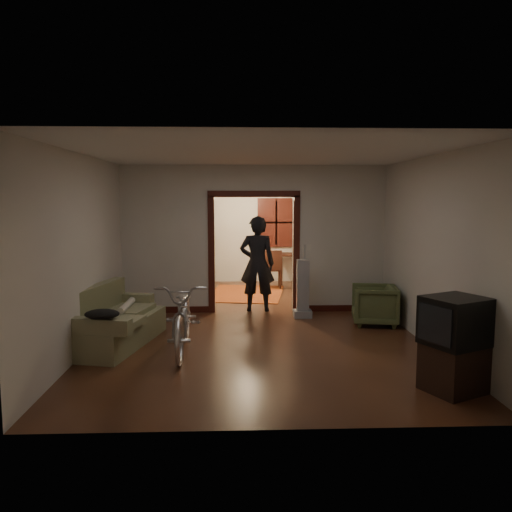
{
  "coord_description": "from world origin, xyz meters",
  "views": [
    {
      "loc": [
        -0.33,
        -8.73,
        2.18
      ],
      "look_at": [
        0.0,
        -0.3,
        1.2
      ],
      "focal_mm": 35.0,
      "sensor_mm": 36.0,
      "label": 1
    }
  ],
  "objects": [
    {
      "name": "crt_tv",
      "position": [
        2.12,
        -3.37,
        0.81
      ],
      "size": [
        0.81,
        0.78,
        0.54
      ],
      "primitive_type": "cube",
      "rotation": [
        0.0,
        0.0,
        0.44
      ],
      "color": "black",
      "rests_on": "tv_stand"
    },
    {
      "name": "locker",
      "position": [
        -1.4,
        3.71,
        0.82
      ],
      "size": [
        0.91,
        0.65,
        1.63
      ],
      "primitive_type": "cube",
      "rotation": [
        0.0,
        0.0,
        -0.26
      ],
      "color": "black",
      "rests_on": "floor"
    },
    {
      "name": "armchair",
      "position": [
        2.05,
        -0.35,
        0.34
      ],
      "size": [
        0.87,
        0.86,
        0.69
      ],
      "primitive_type": "imported",
      "rotation": [
        0.0,
        0.0,
        -1.74
      ],
      "color": "#495630",
      "rests_on": "floor"
    },
    {
      "name": "vacuum",
      "position": [
        0.88,
        0.22,
        0.54
      ],
      "size": [
        0.36,
        0.3,
        1.07
      ],
      "primitive_type": "cube",
      "rotation": [
        0.0,
        0.0,
        -0.13
      ],
      "color": "gray",
      "rests_on": "floor"
    },
    {
      "name": "wall_right",
      "position": [
        2.5,
        0.0,
        1.4
      ],
      "size": [
        0.02,
        8.5,
        2.8
      ],
      "primitive_type": "cube",
      "color": "beige",
      "rests_on": "floor"
    },
    {
      "name": "ceiling",
      "position": [
        0.0,
        0.0,
        2.8
      ],
      "size": [
        5.0,
        8.5,
        0.01
      ],
      "primitive_type": "cube",
      "color": "white",
      "rests_on": "floor"
    },
    {
      "name": "far_window",
      "position": [
        0.7,
        4.21,
        1.55
      ],
      "size": [
        0.98,
        0.06,
        1.28
      ],
      "primitive_type": "cube",
      "color": "black",
      "rests_on": "wall_back"
    },
    {
      "name": "desk",
      "position": [
        1.26,
        3.89,
        0.38
      ],
      "size": [
        1.05,
        0.61,
        0.76
      ],
      "primitive_type": "cube",
      "rotation": [
        0.0,
        0.0,
        0.03
      ],
      "color": "black",
      "rests_on": "floor"
    },
    {
      "name": "floor",
      "position": [
        0.0,
        0.0,
        0.0
      ],
      "size": [
        5.0,
        8.5,
        0.01
      ],
      "primitive_type": "cube",
      "color": "#361B11",
      "rests_on": "ground"
    },
    {
      "name": "light_switch",
      "position": [
        1.05,
        0.68,
        1.25
      ],
      "size": [
        0.08,
        0.01,
        0.12
      ],
      "primitive_type": "cube",
      "color": "silver",
      "rests_on": "partition_wall"
    },
    {
      "name": "bicycle",
      "position": [
        -1.09,
        -1.73,
        0.51
      ],
      "size": [
        0.74,
        1.98,
        1.03
      ],
      "primitive_type": "imported",
      "rotation": [
        0.0,
        0.0,
        0.03
      ],
      "color": "silver",
      "rests_on": "floor"
    },
    {
      "name": "wall_back",
      "position": [
        0.0,
        4.25,
        1.4
      ],
      "size": [
        5.0,
        0.02,
        2.8
      ],
      "primitive_type": "cube",
      "color": "beige",
      "rests_on": "floor"
    },
    {
      "name": "partition_wall",
      "position": [
        0.0,
        0.75,
        1.4
      ],
      "size": [
        5.0,
        0.14,
        2.8
      ],
      "primitive_type": "cube",
      "color": "beige",
      "rests_on": "floor"
    },
    {
      "name": "wall_left",
      "position": [
        -2.5,
        0.0,
        1.4
      ],
      "size": [
        0.02,
        8.5,
        2.8
      ],
      "primitive_type": "cube",
      "color": "beige",
      "rests_on": "floor"
    },
    {
      "name": "tv_stand",
      "position": [
        2.12,
        -3.37,
        0.27
      ],
      "size": [
        0.76,
        0.74,
        0.54
      ],
      "primitive_type": "cube",
      "rotation": [
        0.0,
        0.0,
        0.44
      ],
      "color": "black",
      "rests_on": "floor"
    },
    {
      "name": "person",
      "position": [
        0.07,
        0.79,
        0.92
      ],
      "size": [
        0.69,
        0.47,
        1.84
      ],
      "primitive_type": "imported",
      "rotation": [
        0.0,
        0.0,
        3.09
      ],
      "color": "black",
      "rests_on": "floor"
    },
    {
      "name": "sofa",
      "position": [
        -2.14,
        -1.39,
        0.44
      ],
      "size": [
        1.25,
        2.05,
        0.88
      ],
      "primitive_type": "cube",
      "rotation": [
        0.0,
        0.0,
        -0.22
      ],
      "color": "#6F714B",
      "rests_on": "floor"
    },
    {
      "name": "rolled_paper",
      "position": [
        -2.04,
        -1.09,
        0.53
      ],
      "size": [
        0.1,
        0.82,
        0.1
      ],
      "primitive_type": "cylinder",
      "rotation": [
        1.57,
        0.0,
        0.0
      ],
      "color": "beige",
      "rests_on": "sofa"
    },
    {
      "name": "oriental_rug",
      "position": [
        -0.12,
        2.52,
        0.01
      ],
      "size": [
        1.93,
        2.35,
        0.02
      ],
      "primitive_type": "cube",
      "rotation": [
        0.0,
        0.0,
        -0.15
      ],
      "color": "maroon",
      "rests_on": "floor"
    },
    {
      "name": "chandelier",
      "position": [
        0.0,
        2.5,
        2.35
      ],
      "size": [
        0.24,
        0.24,
        0.24
      ],
      "primitive_type": "sphere",
      "color": "#FFE0A5",
      "rests_on": "ceiling"
    },
    {
      "name": "desk_chair",
      "position": [
        0.53,
        3.18,
        0.47
      ],
      "size": [
        0.44,
        0.44,
        0.95
      ],
      "primitive_type": "cube",
      "rotation": [
        0.0,
        0.0,
        -0.05
      ],
      "color": "black",
      "rests_on": "floor"
    },
    {
      "name": "door_casing",
      "position": [
        0.0,
        0.75,
        1.1
      ],
      "size": [
        1.74,
        0.2,
        2.32
      ],
      "primitive_type": "cube",
      "color": "#36110C",
      "rests_on": "floor"
    },
    {
      "name": "globe",
      "position": [
        -1.4,
        3.71,
        1.94
      ],
      "size": [
        0.29,
        0.29,
        0.29
      ],
      "primitive_type": "sphere",
      "color": "#1E5972",
      "rests_on": "locker"
    },
    {
      "name": "jacket",
      "position": [
        -2.09,
        -2.3,
        0.68
      ],
      "size": [
        0.45,
        0.34,
        0.13
      ],
      "primitive_type": "ellipsoid",
      "color": "black",
      "rests_on": "sofa"
    }
  ]
}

